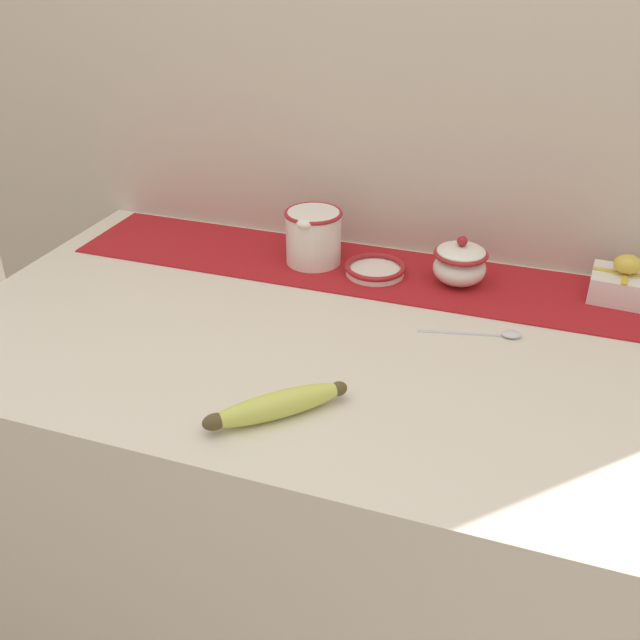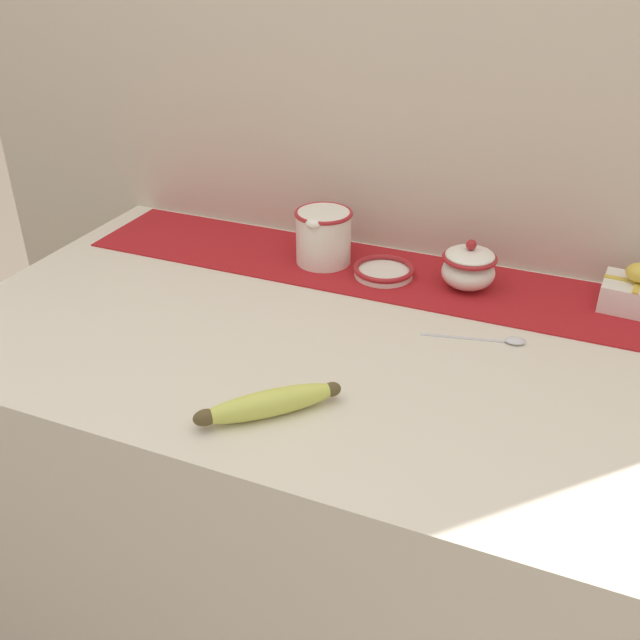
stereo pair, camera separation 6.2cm
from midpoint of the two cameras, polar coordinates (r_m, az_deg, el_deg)
countertop at (r=1.51m, az=0.90°, el=-16.01°), size 1.27×0.76×0.92m
back_wall at (r=1.47m, az=7.20°, el=16.00°), size 2.07×0.04×2.40m
table_runner at (r=1.43m, az=4.85°, el=4.03°), size 1.17×0.23×0.00m
cream_pitcher at (r=1.44m, az=1.56°, el=6.81°), size 0.12×0.14×0.11m
sugar_bowl at (r=1.37m, az=13.10°, el=4.12°), size 0.10×0.10×0.10m
small_dish at (r=1.40m, az=6.39°, el=3.92°), size 0.12×0.12×0.02m
banana at (r=1.01m, az=-2.32°, el=-6.71°), size 0.18×0.17×0.04m
spoon at (r=1.23m, az=16.03°, el=-1.59°), size 0.17×0.05×0.01m
gift_box at (r=1.40m, az=25.10°, el=1.99°), size 0.12×0.10×0.09m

